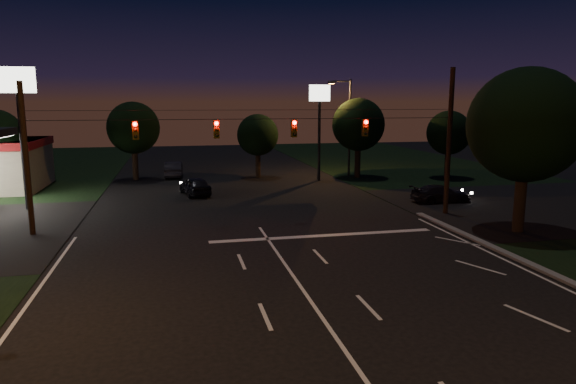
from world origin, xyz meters
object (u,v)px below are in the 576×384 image
object	(u,v)px
tree_right_near	(524,126)
car_oncoming_b	(174,169)
utility_pole_right	(445,214)
car_cross	(441,194)
car_oncoming_a	(195,186)

from	to	relation	value
tree_right_near	car_oncoming_b	world-z (taller)	tree_right_near
utility_pole_right	car_oncoming_b	xyz separation A→B (m)	(-16.64, 20.09, 0.72)
car_oncoming_b	car_cross	world-z (taller)	car_oncoming_b
car_oncoming_b	car_cross	bearing A→B (deg)	140.21
car_oncoming_b	car_cross	xyz separation A→B (m)	(18.22, -16.64, -0.11)
utility_pole_right	car_cross	world-z (taller)	utility_pole_right
utility_pole_right	car_oncoming_a	xyz separation A→B (m)	(-15.09, 10.05, 0.70)
car_cross	car_oncoming_b	bearing A→B (deg)	47.90
utility_pole_right	tree_right_near	size ratio (longest dim) A/B	1.03
tree_right_near	utility_pole_right	bearing A→B (deg)	107.53
utility_pole_right	car_oncoming_b	distance (m)	26.09
car_oncoming_b	utility_pole_right	bearing A→B (deg)	132.26
tree_right_near	car_cross	xyz separation A→B (m)	(0.05, 8.28, -5.07)
tree_right_near	car_cross	world-z (taller)	tree_right_near
utility_pole_right	car_cross	bearing A→B (deg)	65.38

